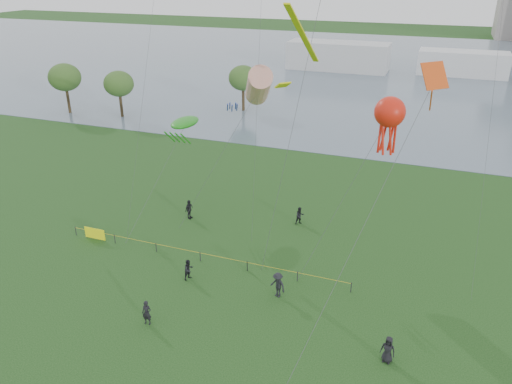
% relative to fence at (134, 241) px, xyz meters
% --- Properties ---
extents(lake, '(400.00, 120.00, 0.08)m').
position_rel_fence_xyz_m(lake, '(11.76, 87.52, -0.53)').
color(lake, slate).
rests_on(lake, ground_plane).
extents(pavilion_left, '(22.00, 8.00, 6.00)m').
position_rel_fence_xyz_m(pavilion_left, '(-0.24, 82.52, 2.45)').
color(pavilion_left, silver).
rests_on(pavilion_left, ground_plane).
extents(pavilion_right, '(18.00, 7.00, 5.00)m').
position_rel_fence_xyz_m(pavilion_right, '(25.76, 85.52, 1.95)').
color(pavilion_right, silver).
rests_on(pavilion_right, ground_plane).
extents(trees, '(30.12, 15.70, 7.75)m').
position_rel_fence_xyz_m(trees, '(-21.96, 35.80, 4.80)').
color(trees, '#322716').
rests_on(trees, ground_plane).
extents(fence, '(24.07, 0.07, 1.05)m').
position_rel_fence_xyz_m(fence, '(0.00, 0.00, 0.00)').
color(fence, black).
rests_on(fence, ground_plane).
extents(spectator_a, '(0.87, 0.97, 1.64)m').
position_rel_fence_xyz_m(spectator_a, '(6.43, -2.52, 0.26)').
color(spectator_a, black).
rests_on(spectator_a, ground_plane).
extents(spectator_b, '(1.43, 1.15, 1.93)m').
position_rel_fence_xyz_m(spectator_b, '(13.32, -2.27, 0.41)').
color(spectator_b, black).
rests_on(spectator_b, ground_plane).
extents(spectator_c, '(0.58, 1.13, 1.85)m').
position_rel_fence_xyz_m(spectator_c, '(1.91, 6.30, 0.37)').
color(spectator_c, black).
rests_on(spectator_c, ground_plane).
extents(spectator_d, '(0.95, 0.70, 1.77)m').
position_rel_fence_xyz_m(spectator_d, '(21.38, -6.10, 0.33)').
color(spectator_d, black).
rests_on(spectator_d, ground_plane).
extents(spectator_f, '(0.68, 0.49, 1.74)m').
position_rel_fence_xyz_m(spectator_f, '(6.25, -8.07, 0.32)').
color(spectator_f, black).
rests_on(spectator_f, ground_plane).
extents(spectator_g, '(1.02, 1.00, 1.66)m').
position_rel_fence_xyz_m(spectator_g, '(11.81, 8.78, 0.27)').
color(spectator_g, black).
rests_on(spectator_g, ground_plane).
extents(kite_windsock, '(8.32, 5.81, 14.60)m').
position_rel_fence_xyz_m(kite_windsock, '(8.32, 7.35, 12.07)').
color(kite_windsock, '#3F3F42').
extents(kite_creature, '(2.31, 11.36, 8.48)m').
position_rel_fence_xyz_m(kite_creature, '(0.16, 9.65, 7.50)').
color(kite_creature, '#3F3F42').
extents(kite_octopus, '(6.08, 4.23, 13.56)m').
position_rel_fence_xyz_m(kite_octopus, '(19.12, 3.47, 11.87)').
color(kite_octopus, '#3F3F42').
extents(kite_delta, '(6.50, 13.75, 17.28)m').
position_rel_fence_xyz_m(kite_delta, '(21.41, -5.58, 15.12)').
color(kite_delta, '#3F3F42').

